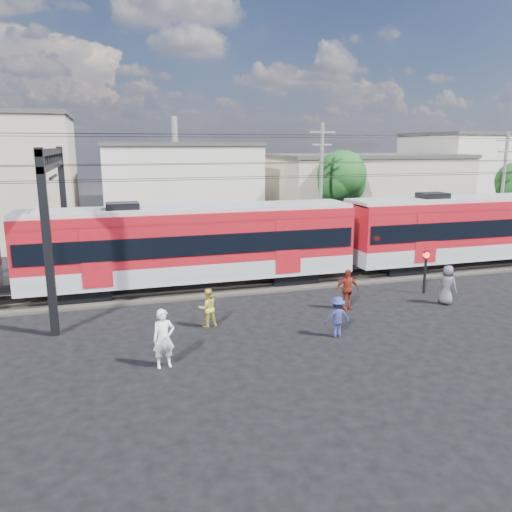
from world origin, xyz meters
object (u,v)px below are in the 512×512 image
object	(u,v)px
pedestrian_c	(337,317)
pedestrian_a	(164,339)
commuter_train	(196,242)
crossing_signal	(426,264)

from	to	relation	value
pedestrian_c	pedestrian_a	bearing A→B (deg)	10.72
commuter_train	pedestrian_a	distance (m)	9.05
pedestrian_a	pedestrian_c	world-z (taller)	pedestrian_a
pedestrian_c	commuter_train	bearing A→B (deg)	-59.42
pedestrian_c	crossing_signal	world-z (taller)	crossing_signal
pedestrian_a	pedestrian_c	bearing A→B (deg)	0.79
commuter_train	pedestrian_c	distance (m)	8.83
commuter_train	crossing_signal	size ratio (longest dim) A/B	23.96
pedestrian_c	crossing_signal	bearing A→B (deg)	-145.49
commuter_train	crossing_signal	xyz separation A→B (m)	(10.47, -3.84, -0.95)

